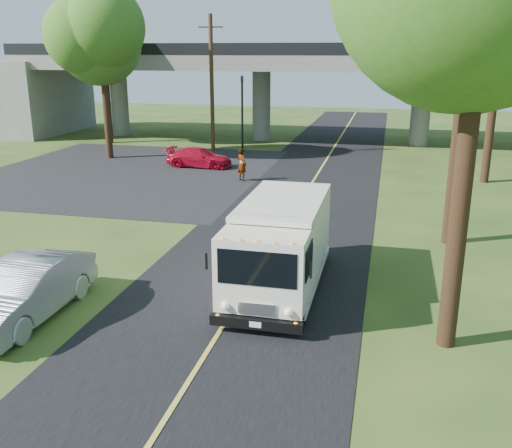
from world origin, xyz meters
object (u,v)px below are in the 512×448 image
(tree_right_far, at_px, (508,19))
(red_sedan, at_px, (199,157))
(silver_sedan, at_px, (26,290))
(traffic_signal, at_px, (242,106))
(utility_pole, at_px, (212,86))
(tree_left_far, at_px, (105,41))
(tree_left_lot, at_px, (102,32))
(pedestrian, at_px, (242,165))
(step_van, at_px, (280,244))

(tree_right_far, distance_m, red_sedan, 18.22)
(red_sedan, distance_m, silver_sedan, 20.57)
(traffic_signal, xyz_separation_m, utility_pole, (-1.50, -2.00, 1.40))
(utility_pole, height_order, tree_left_far, tree_left_far)
(tree_left_lot, relative_size, silver_sedan, 2.25)
(tree_left_far, bearing_deg, tree_left_lot, -63.43)
(traffic_signal, height_order, pedestrian, traffic_signal)
(traffic_signal, relative_size, step_van, 0.83)
(tree_left_lot, bearing_deg, tree_right_far, -4.97)
(tree_right_far, distance_m, pedestrian, 15.18)
(pedestrian, bearing_deg, tree_left_far, -2.14)
(tree_right_far, xyz_separation_m, pedestrian, (-13.01, -2.52, -7.41))
(tree_left_lot, height_order, silver_sedan, tree_left_lot)
(tree_left_lot, height_order, step_van, tree_left_lot)
(utility_pole, distance_m, silver_sedan, 24.41)
(tree_right_far, distance_m, tree_left_lot, 23.09)
(red_sedan, distance_m, pedestrian, 4.70)
(utility_pole, height_order, silver_sedan, utility_pole)
(utility_pole, bearing_deg, red_sedan, -86.47)
(step_van, bearing_deg, utility_pole, 112.36)
(tree_left_far, bearing_deg, pedestrian, -38.98)
(tree_right_far, bearing_deg, red_sedan, 177.81)
(utility_pole, bearing_deg, traffic_signal, 53.13)
(traffic_signal, height_order, tree_right_far, tree_right_far)
(tree_left_far, bearing_deg, step_van, -54.07)
(utility_pole, distance_m, tree_right_far, 17.61)
(tree_right_far, distance_m, step_van, 19.67)
(traffic_signal, xyz_separation_m, tree_right_far, (15.21, -6.16, 5.10))
(utility_pole, bearing_deg, tree_right_far, -14.00)
(tree_left_far, height_order, step_van, tree_left_far)
(pedestrian, bearing_deg, red_sedan, -5.25)
(silver_sedan, bearing_deg, tree_left_lot, 111.56)
(utility_pole, relative_size, step_van, 1.44)
(tree_left_lot, bearing_deg, utility_pole, 18.97)
(tree_right_far, relative_size, tree_left_far, 1.11)
(utility_pole, height_order, tree_right_far, tree_right_far)
(tree_left_lot, bearing_deg, step_van, -51.42)
(tree_left_far, relative_size, silver_sedan, 2.12)
(step_van, bearing_deg, tree_left_lot, 128.68)
(tree_right_far, bearing_deg, tree_left_lot, 175.03)
(tree_left_far, distance_m, pedestrian, 17.96)
(tree_right_far, relative_size, red_sedan, 2.73)
(utility_pole, relative_size, pedestrian, 5.03)
(traffic_signal, bearing_deg, tree_right_far, -22.07)
(tree_left_lot, relative_size, red_sedan, 2.61)
(traffic_signal, distance_m, pedestrian, 9.25)
(red_sedan, bearing_deg, silver_sedan, -171.33)
(utility_pole, distance_m, pedestrian, 8.49)
(utility_pole, height_order, pedestrian, utility_pole)
(traffic_signal, bearing_deg, utility_pole, -126.87)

